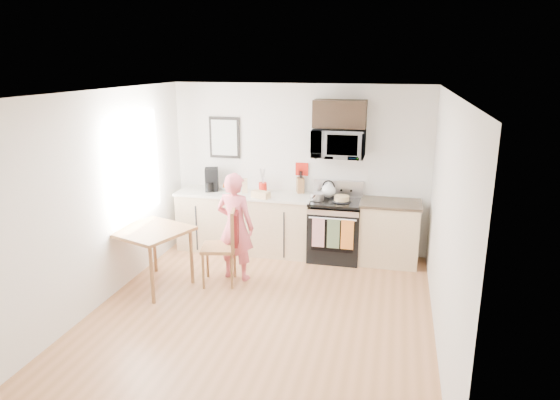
% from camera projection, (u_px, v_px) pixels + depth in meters
% --- Properties ---
extents(floor, '(4.60, 4.60, 0.00)m').
position_uv_depth(floor, '(260.00, 314.00, 5.95)').
color(floor, '#9F673D').
rests_on(floor, ground).
extents(back_wall, '(4.00, 0.04, 2.60)m').
position_uv_depth(back_wall, '(299.00, 169.00, 7.76)').
color(back_wall, white).
rests_on(back_wall, floor).
extents(front_wall, '(4.00, 0.04, 2.60)m').
position_uv_depth(front_wall, '(170.00, 304.00, 3.45)').
color(front_wall, white).
rests_on(front_wall, floor).
extents(left_wall, '(0.04, 4.60, 2.60)m').
position_uv_depth(left_wall, '(100.00, 199.00, 6.05)').
color(left_wall, white).
rests_on(left_wall, floor).
extents(right_wall, '(0.04, 4.60, 2.60)m').
position_uv_depth(right_wall, '(445.00, 223.00, 5.16)').
color(right_wall, white).
rests_on(right_wall, floor).
extents(ceiling, '(4.00, 4.60, 0.04)m').
position_uv_depth(ceiling, '(258.00, 92.00, 5.25)').
color(ceiling, silver).
rests_on(ceiling, back_wall).
extents(window, '(0.06, 1.40, 1.50)m').
position_uv_depth(window, '(135.00, 166.00, 6.72)').
color(window, white).
rests_on(window, left_wall).
extents(cabinet_left, '(2.10, 0.60, 0.90)m').
position_uv_depth(cabinet_left, '(245.00, 223.00, 7.88)').
color(cabinet_left, tan).
rests_on(cabinet_left, floor).
extents(countertop_left, '(2.14, 0.64, 0.04)m').
position_uv_depth(countertop_left, '(245.00, 194.00, 7.76)').
color(countertop_left, beige).
rests_on(countertop_left, cabinet_left).
extents(cabinet_right, '(0.84, 0.60, 0.90)m').
position_uv_depth(cabinet_right, '(389.00, 234.00, 7.39)').
color(cabinet_right, tan).
rests_on(cabinet_right, floor).
extents(countertop_right, '(0.88, 0.64, 0.04)m').
position_uv_depth(countertop_right, '(391.00, 203.00, 7.26)').
color(countertop_right, black).
rests_on(countertop_right, cabinet_right).
extents(range, '(0.76, 0.70, 1.16)m').
position_uv_depth(range, '(335.00, 231.00, 7.55)').
color(range, black).
rests_on(range, floor).
extents(microwave, '(0.76, 0.51, 0.42)m').
position_uv_depth(microwave, '(339.00, 143.00, 7.29)').
color(microwave, '#B9B9BE').
rests_on(microwave, back_wall).
extents(upper_cabinet, '(0.76, 0.35, 0.40)m').
position_uv_depth(upper_cabinet, '(340.00, 114.00, 7.22)').
color(upper_cabinet, black).
rests_on(upper_cabinet, back_wall).
extents(wall_art, '(0.50, 0.04, 0.65)m').
position_uv_depth(wall_art, '(225.00, 138.00, 7.88)').
color(wall_art, black).
rests_on(wall_art, back_wall).
extents(wall_trivet, '(0.20, 0.02, 0.20)m').
position_uv_depth(wall_trivet, '(302.00, 169.00, 7.73)').
color(wall_trivet, '#B1190F').
rests_on(wall_trivet, back_wall).
extents(person, '(0.61, 0.46, 1.50)m').
position_uv_depth(person, '(235.00, 227.00, 6.77)').
color(person, '#E43E4E').
rests_on(person, floor).
extents(dining_table, '(0.95, 0.95, 0.80)m').
position_uv_depth(dining_table, '(151.00, 236.00, 6.51)').
color(dining_table, brown).
rests_on(dining_table, floor).
extents(chair, '(0.57, 0.53, 1.05)m').
position_uv_depth(chair, '(230.00, 236.00, 6.62)').
color(chair, brown).
rests_on(chair, floor).
extents(knife_block, '(0.15, 0.18, 0.23)m').
position_uv_depth(knife_block, '(300.00, 185.00, 7.74)').
color(knife_block, brown).
rests_on(knife_block, countertop_left).
extents(utensil_crock, '(0.13, 0.13, 0.38)m').
position_uv_depth(utensil_crock, '(263.00, 183.00, 7.74)').
color(utensil_crock, '#B1190F').
rests_on(utensil_crock, countertop_left).
extents(fruit_bowl, '(0.24, 0.24, 0.11)m').
position_uv_depth(fruit_bowl, '(227.00, 187.00, 7.94)').
color(fruit_bowl, white).
rests_on(fruit_bowl, countertop_left).
extents(milk_carton, '(0.11, 0.11, 0.22)m').
position_uv_depth(milk_carton, '(245.00, 186.00, 7.74)').
color(milk_carton, tan).
rests_on(milk_carton, countertop_left).
extents(coffee_maker, '(0.27, 0.33, 0.36)m').
position_uv_depth(coffee_maker, '(211.00, 180.00, 7.85)').
color(coffee_maker, black).
rests_on(coffee_maker, countertop_left).
extents(bread_bag, '(0.30, 0.22, 0.10)m').
position_uv_depth(bread_bag, '(261.00, 195.00, 7.46)').
color(bread_bag, tan).
rests_on(bread_bag, countertop_left).
extents(cake, '(0.27, 0.27, 0.09)m').
position_uv_depth(cake, '(342.00, 199.00, 7.32)').
color(cake, black).
rests_on(cake, range).
extents(kettle, '(0.21, 0.21, 0.27)m').
position_uv_depth(kettle, '(329.00, 190.00, 7.52)').
color(kettle, white).
rests_on(kettle, range).
extents(pot, '(0.21, 0.36, 0.11)m').
position_uv_depth(pot, '(317.00, 197.00, 7.39)').
color(pot, '#B9B9BE').
rests_on(pot, range).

